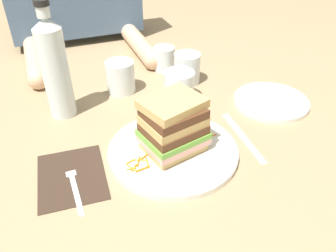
# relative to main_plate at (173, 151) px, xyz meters

# --- Properties ---
(ground_plane) EXTENTS (3.00, 3.00, 0.00)m
(ground_plane) POSITION_rel_main_plate_xyz_m (-0.00, 0.02, -0.01)
(ground_plane) COLOR #9E8460
(main_plate) EXTENTS (0.28, 0.28, 0.01)m
(main_plate) POSITION_rel_main_plate_xyz_m (0.00, 0.00, 0.00)
(main_plate) COLOR white
(main_plate) RESTS_ON ground_plane
(sandwich) EXTENTS (0.15, 0.13, 0.12)m
(sandwich) POSITION_rel_main_plate_xyz_m (0.00, 0.00, 0.07)
(sandwich) COLOR tan
(sandwich) RESTS_ON main_plate
(carrot_shred_0) EXTENTS (0.01, 0.03, 0.00)m
(carrot_shred_0) POSITION_rel_main_plate_xyz_m (-0.07, -0.03, 0.01)
(carrot_shred_0) COLOR orange
(carrot_shred_0) RESTS_ON main_plate
(carrot_shred_1) EXTENTS (0.03, 0.01, 0.00)m
(carrot_shred_1) POSITION_rel_main_plate_xyz_m (-0.08, -0.04, 0.01)
(carrot_shred_1) COLOR orange
(carrot_shred_1) RESTS_ON main_plate
(carrot_shred_2) EXTENTS (0.02, 0.01, 0.00)m
(carrot_shred_2) POSITION_rel_main_plate_xyz_m (-0.10, -0.01, 0.01)
(carrot_shred_2) COLOR orange
(carrot_shred_2) RESTS_ON main_plate
(carrot_shred_3) EXTENTS (0.02, 0.01, 0.00)m
(carrot_shred_3) POSITION_rel_main_plate_xyz_m (-0.07, -0.01, 0.01)
(carrot_shred_3) COLOR orange
(carrot_shred_3) RESTS_ON main_plate
(carrot_shred_4) EXTENTS (0.02, 0.03, 0.00)m
(carrot_shred_4) POSITION_rel_main_plate_xyz_m (-0.08, -0.01, 0.01)
(carrot_shred_4) COLOR orange
(carrot_shred_4) RESTS_ON main_plate
(carrot_shred_5) EXTENTS (0.03, 0.02, 0.00)m
(carrot_shred_5) POSITION_rel_main_plate_xyz_m (-0.08, -0.01, 0.01)
(carrot_shred_5) COLOR orange
(carrot_shred_5) RESTS_ON main_plate
(carrot_shred_6) EXTENTS (0.02, 0.03, 0.00)m
(carrot_shred_6) POSITION_rel_main_plate_xyz_m (-0.10, -0.03, 0.01)
(carrot_shred_6) COLOR orange
(carrot_shred_6) RESTS_ON main_plate
(carrot_shred_7) EXTENTS (0.02, 0.00, 0.00)m
(carrot_shred_7) POSITION_rel_main_plate_xyz_m (-0.10, -0.03, 0.01)
(carrot_shred_7) COLOR orange
(carrot_shred_7) RESTS_ON main_plate
(carrot_shred_8) EXTENTS (0.02, 0.02, 0.00)m
(carrot_shred_8) POSITION_rel_main_plate_xyz_m (-0.10, -0.03, 0.01)
(carrot_shred_8) COLOR orange
(carrot_shred_8) RESTS_ON main_plate
(carrot_shred_9) EXTENTS (0.03, 0.01, 0.00)m
(carrot_shred_9) POSITION_rel_main_plate_xyz_m (0.08, 0.03, 0.01)
(carrot_shred_9) COLOR orange
(carrot_shred_9) RESTS_ON main_plate
(carrot_shred_10) EXTENTS (0.02, 0.02, 0.00)m
(carrot_shred_10) POSITION_rel_main_plate_xyz_m (0.07, 0.01, 0.01)
(carrot_shred_10) COLOR orange
(carrot_shred_10) RESTS_ON main_plate
(carrot_shred_11) EXTENTS (0.02, 0.00, 0.00)m
(carrot_shred_11) POSITION_rel_main_plate_xyz_m (0.08, 0.04, 0.01)
(carrot_shred_11) COLOR orange
(carrot_shred_11) RESTS_ON main_plate
(carrot_shred_12) EXTENTS (0.03, 0.01, 0.00)m
(carrot_shred_12) POSITION_rel_main_plate_xyz_m (0.10, 0.01, 0.01)
(carrot_shred_12) COLOR orange
(carrot_shred_12) RESTS_ON main_plate
(carrot_shred_13) EXTENTS (0.01, 0.02, 0.00)m
(carrot_shred_13) POSITION_rel_main_plate_xyz_m (0.10, 0.03, 0.01)
(carrot_shred_13) COLOR orange
(carrot_shred_13) RESTS_ON main_plate
(carrot_shred_14) EXTENTS (0.03, 0.01, 0.00)m
(carrot_shred_14) POSITION_rel_main_plate_xyz_m (0.09, 0.03, 0.01)
(carrot_shred_14) COLOR orange
(carrot_shred_14) RESTS_ON main_plate
(carrot_shred_15) EXTENTS (0.03, 0.02, 0.00)m
(carrot_shred_15) POSITION_rel_main_plate_xyz_m (0.09, 0.01, 0.01)
(carrot_shred_15) COLOR orange
(carrot_shred_15) RESTS_ON main_plate
(carrot_shred_16) EXTENTS (0.01, 0.03, 0.00)m
(carrot_shred_16) POSITION_rel_main_plate_xyz_m (0.09, 0.02, 0.01)
(carrot_shred_16) COLOR orange
(carrot_shred_16) RESTS_ON main_plate
(carrot_shred_17) EXTENTS (0.01, 0.03, 0.00)m
(carrot_shred_17) POSITION_rel_main_plate_xyz_m (0.08, 0.02, 0.01)
(carrot_shred_17) COLOR orange
(carrot_shred_17) RESTS_ON main_plate
(napkin_dark) EXTENTS (0.14, 0.18, 0.00)m
(napkin_dark) POSITION_rel_main_plate_xyz_m (-0.22, 0.01, -0.01)
(napkin_dark) COLOR #38281E
(napkin_dark) RESTS_ON ground_plane
(fork) EXTENTS (0.02, 0.17, 0.00)m
(fork) POSITION_rel_main_plate_xyz_m (-0.22, -0.01, -0.00)
(fork) COLOR silver
(fork) RESTS_ON napkin_dark
(knife) EXTENTS (0.03, 0.20, 0.00)m
(knife) POSITION_rel_main_plate_xyz_m (0.17, -0.01, -0.01)
(knife) COLOR silver
(knife) RESTS_ON ground_plane
(juice_glass) EXTENTS (0.08, 0.08, 0.08)m
(juice_glass) POSITION_rel_main_plate_xyz_m (0.10, 0.21, 0.03)
(juice_glass) COLOR white
(juice_glass) RESTS_ON ground_plane
(water_bottle) EXTENTS (0.06, 0.06, 0.29)m
(water_bottle) POSITION_rel_main_plate_xyz_m (-0.20, 0.25, 0.12)
(water_bottle) COLOR silver
(water_bottle) RESTS_ON ground_plane
(empty_tumbler_0) EXTENTS (0.07, 0.07, 0.07)m
(empty_tumbler_0) POSITION_rel_main_plate_xyz_m (0.13, 0.40, 0.03)
(empty_tumbler_0) COLOR silver
(empty_tumbler_0) RESTS_ON ground_plane
(empty_tumbler_1) EXTENTS (0.08, 0.08, 0.09)m
(empty_tumbler_1) POSITION_rel_main_plate_xyz_m (0.16, 0.29, 0.04)
(empty_tumbler_1) COLOR silver
(empty_tumbler_1) RESTS_ON ground_plane
(empty_tumbler_2) EXTENTS (0.08, 0.08, 0.09)m
(empty_tumbler_2) POSITION_rel_main_plate_xyz_m (-0.03, 0.31, 0.04)
(empty_tumbler_2) COLOR silver
(empty_tumbler_2) RESTS_ON ground_plane
(side_plate) EXTENTS (0.20, 0.20, 0.01)m
(side_plate) POSITION_rel_main_plate_xyz_m (0.32, 0.10, -0.00)
(side_plate) COLOR white
(side_plate) RESTS_ON ground_plane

